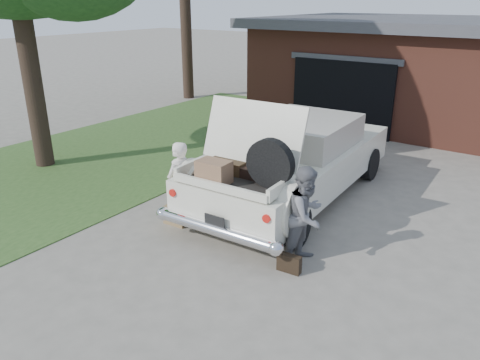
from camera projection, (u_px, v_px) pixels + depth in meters
The scene contains 8 objects.
ground at pixel (219, 253), 7.69m from camera, with size 90.00×90.00×0.00m, color gray.
grass_strip at pixel (129, 149), 12.94m from camera, with size 6.00×16.00×0.02m, color #2D4C1E.
house at pixel (458, 72), 15.24m from camera, with size 12.80×7.80×3.30m.
sedan at pixel (295, 160), 9.53m from camera, with size 2.47×5.79×2.30m.
woman_left at pixel (179, 183), 8.46m from camera, with size 0.57×0.37×1.56m, color white.
woman_right at pixel (306, 215), 7.18m from camera, with size 0.77×0.60×1.59m, color slate.
suitcase_left at pixel (175, 216), 8.59m from camera, with size 0.44×0.14×0.34m, color #96774C.
suitcase_right at pixel (289, 263), 7.11m from camera, with size 0.37×0.12×0.29m, color black.
Camera 1 is at (4.20, -5.27, 3.91)m, focal length 35.00 mm.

